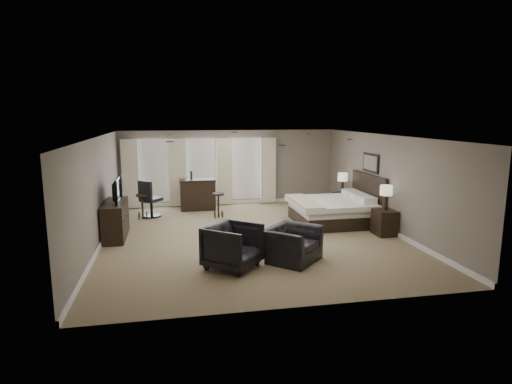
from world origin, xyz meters
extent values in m
cube|color=#7F7051|center=(0.00, 0.00, 0.00)|extent=(7.60, 8.60, 0.04)
cube|color=silver|center=(0.00, 0.00, 2.60)|extent=(7.60, 8.60, 0.04)
cube|color=slate|center=(0.00, 4.25, 1.30)|extent=(7.50, 0.04, 2.60)
cube|color=slate|center=(0.00, -4.25, 1.30)|extent=(7.50, 0.04, 2.60)
cube|color=slate|center=(-3.75, 0.00, 1.30)|extent=(0.04, 8.50, 2.60)
cube|color=slate|center=(3.75, 0.00, 1.30)|extent=(0.04, 8.50, 2.60)
cube|color=silver|center=(-2.60, 4.19, 1.25)|extent=(1.15, 0.04, 2.05)
cube|color=silver|center=(-1.00, 4.19, 1.25)|extent=(1.15, 0.04, 2.05)
cube|color=silver|center=(0.60, 4.19, 1.25)|extent=(1.15, 0.04, 2.05)
cube|color=beige|center=(-3.35, 4.07, 1.18)|extent=(0.55, 0.12, 2.30)
cube|color=beige|center=(-1.80, 4.07, 1.18)|extent=(0.55, 0.12, 2.30)
cube|color=beige|center=(-0.20, 4.07, 1.18)|extent=(0.55, 0.12, 2.30)
cube|color=beige|center=(1.35, 4.07, 1.18)|extent=(0.55, 0.12, 2.30)
cube|color=silver|center=(2.58, 0.92, 0.71)|extent=(2.23, 2.13, 1.42)
cube|color=black|center=(3.47, -0.53, 0.33)|extent=(0.50, 0.61, 0.67)
cube|color=black|center=(3.47, 2.37, 0.30)|extent=(0.45, 0.55, 0.60)
cube|color=beige|center=(3.47, -0.53, 1.00)|extent=(0.32, 0.32, 0.66)
cube|color=beige|center=(3.47, 2.37, 0.93)|extent=(0.32, 0.32, 0.66)
cube|color=slate|center=(3.70, 0.92, 1.75)|extent=(0.04, 0.96, 0.56)
cube|color=black|center=(-3.45, 0.58, 0.47)|extent=(0.52, 1.61, 0.93)
imported|color=black|center=(-3.45, 0.58, 1.01)|extent=(0.62, 1.08, 0.14)
imported|color=black|center=(0.52, -2.01, 0.50)|extent=(1.33, 1.34, 1.00)
imported|color=black|center=(-0.80, -2.20, 0.51)|extent=(1.34, 1.35, 1.01)
cube|color=black|center=(-1.17, 3.48, 0.52)|extent=(1.19, 0.62, 1.04)
cube|color=black|center=(-2.90, 2.52, 0.38)|extent=(0.47, 0.47, 0.77)
cube|color=black|center=(-0.62, 2.23, 0.38)|extent=(0.40, 0.40, 0.77)
cube|color=black|center=(-2.65, 2.75, 0.58)|extent=(0.83, 0.83, 1.16)
camera|label=1|loc=(-1.97, -10.59, 3.14)|focal=30.00mm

